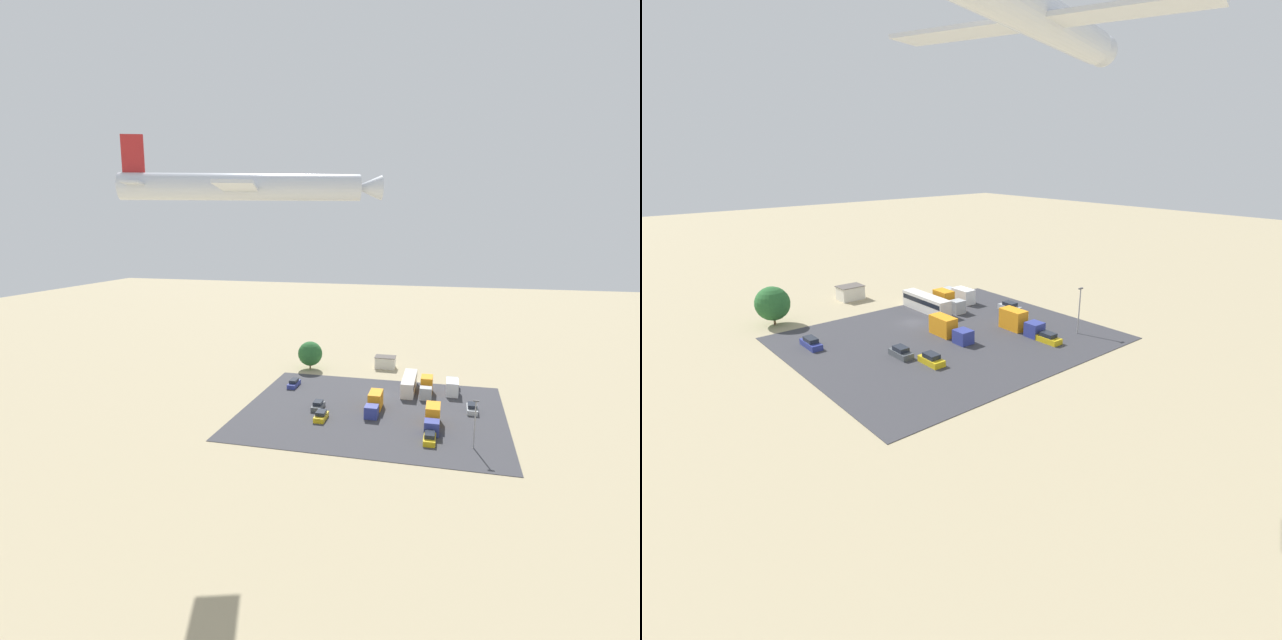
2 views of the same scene
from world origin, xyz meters
TOP-DOWN VIEW (x-y plane):
  - ground_plane at (0.00, 0.00)m, footprint 400.00×400.00m
  - parking_lot_surface at (0.00, 10.07)m, footprint 47.61×39.71m
  - shed_building at (1.42, -20.06)m, footprint 4.96×3.76m
  - bus at (-5.62, -3.75)m, footprint 2.61×11.93m
  - parked_car_0 at (18.57, -0.33)m, footprint 1.71×4.78m
  - parked_car_1 at (8.22, 16.50)m, footprint 1.88×4.17m
  - parked_car_2 at (10.07, 11.54)m, footprint 1.83×4.14m
  - parked_car_3 at (-10.85, 21.35)m, footprint 1.91×4.38m
  - parked_car_4 at (-17.95, 5.86)m, footprint 1.93×4.55m
  - parked_truck_0 at (-14.36, -4.74)m, footprint 2.45×8.29m
  - parked_truck_1 at (-11.05, 14.89)m, footprint 2.44×8.31m
  - parked_truck_2 at (-9.24, -1.98)m, footprint 2.34×7.12m
  - parked_truck_3 at (-0.30, 9.66)m, footprint 2.36×8.75m
  - tree_near_shed at (18.90, -14.52)m, footprint 5.88×5.88m
  - light_pole_lot_centre at (-17.54, 21.93)m, footprint 0.90×0.28m
  - airplane at (11.84, 37.78)m, footprint 31.78×26.64m

SIDE VIEW (x-z plane):
  - ground_plane at x=0.00m, z-range 0.00..0.00m
  - parking_lot_surface at x=0.00m, z-range 0.00..0.08m
  - parked_car_3 at x=-10.85m, z-range -0.05..1.50m
  - parked_car_2 at x=10.07m, z-range -0.05..1.51m
  - parked_car_4 at x=-17.95m, z-range -0.05..1.51m
  - parked_car_1 at x=8.22m, z-range -0.05..1.53m
  - parked_car_0 at x=18.57m, z-range -0.05..1.53m
  - parked_truck_0 at x=-14.36m, z-range -0.04..2.82m
  - shed_building at x=1.42m, z-range 0.01..2.84m
  - parked_truck_3 at x=-0.30m, z-range -0.05..3.06m
  - parked_truck_1 at x=-11.05m, z-range -0.06..3.32m
  - parked_truck_2 at x=-9.24m, z-range -0.07..3.42m
  - bus at x=-5.62m, z-range 0.20..3.26m
  - tree_near_shed at x=18.90m, z-range 0.43..7.17m
  - light_pole_lot_centre at x=-17.54m, z-range 0.50..8.24m
  - airplane at x=11.84m, z-range 34.76..42.50m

